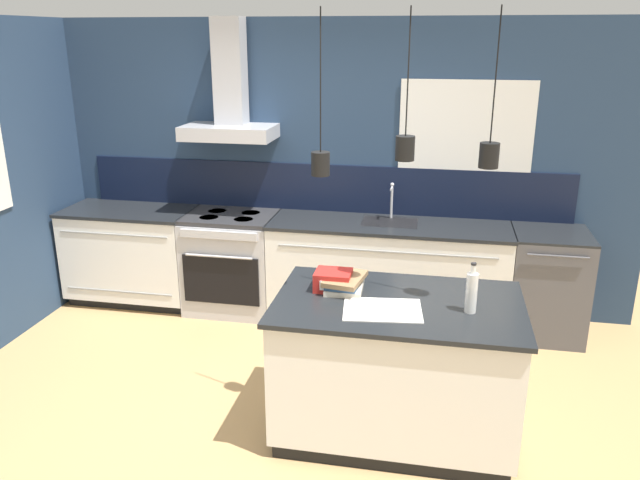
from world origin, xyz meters
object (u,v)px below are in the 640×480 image
object	(u,v)px
bottle_on_island	(471,292)
red_supply_box	(333,280)
book_stack	(345,283)
dishwasher	(546,284)
oven_range	(232,262)

from	to	relation	value
bottle_on_island	red_supply_box	distance (m)	0.87
book_stack	dishwasher	bearing A→B (deg)	45.37
oven_range	dishwasher	bearing A→B (deg)	0.09
bottle_on_island	book_stack	world-z (taller)	bottle_on_island
oven_range	bottle_on_island	xyz separation A→B (m)	(2.05, -1.70, 0.58)
book_stack	red_supply_box	xyz separation A→B (m)	(-0.07, -0.01, 0.02)
dishwasher	bottle_on_island	world-z (taller)	bottle_on_island
red_supply_box	book_stack	bearing A→B (deg)	9.80
red_supply_box	bottle_on_island	bearing A→B (deg)	-12.12
dishwasher	bottle_on_island	size ratio (longest dim) A/B	2.98
oven_range	dishwasher	distance (m)	2.77
dishwasher	red_supply_box	size ratio (longest dim) A/B	4.00
book_stack	red_supply_box	bearing A→B (deg)	-170.20
dishwasher	book_stack	bearing A→B (deg)	-134.63
book_stack	red_supply_box	distance (m)	0.07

